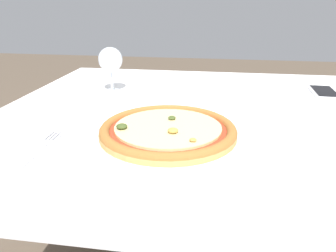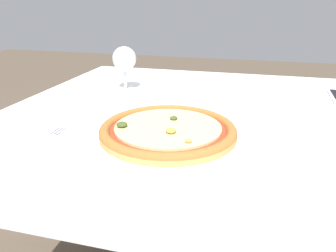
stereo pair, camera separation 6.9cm
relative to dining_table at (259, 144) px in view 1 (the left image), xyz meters
The scene contains 5 objects.
dining_table is the anchor object (origin of this frame).
pizza_plate 0.30m from the dining_table, 139.97° to the right, with size 0.32×0.32×0.04m.
fork 0.54m from the dining_table, 149.78° to the right, with size 0.03×0.17×0.00m.
wine_glass_far_left 0.51m from the dining_table, 160.60° to the left, with size 0.07×0.07×0.14m.
cell_phone 0.33m from the dining_table, 47.80° to the left, with size 0.07×0.15×0.01m.
Camera 1 is at (-0.12, -0.81, 1.01)m, focal length 35.00 mm.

